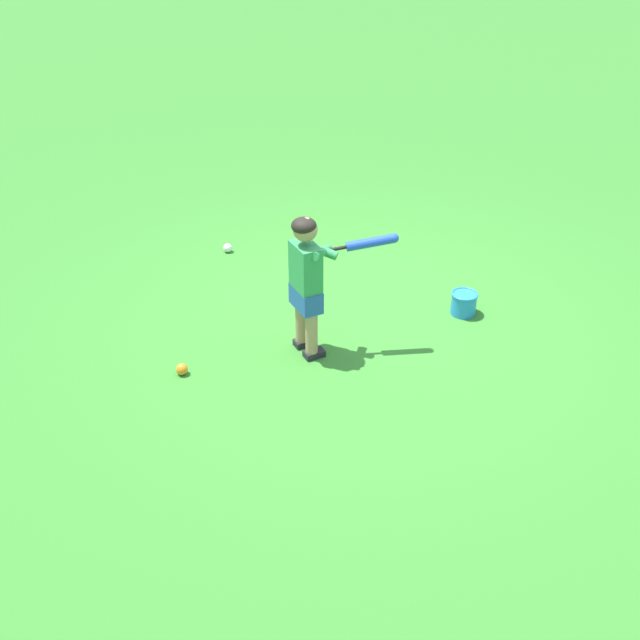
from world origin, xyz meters
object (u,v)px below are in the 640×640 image
(play_ball_far_right, at_px, (228,248))
(toy_bucket, at_px, (464,303))
(play_ball_behind_batter, at_px, (182,369))
(child_batter, at_px, (310,274))

(play_ball_far_right, bearing_deg, toy_bucket, 131.74)
(play_ball_behind_batter, xyz_separation_m, play_ball_far_right, (-0.76, -1.79, -0.00))
(child_batter, relative_size, play_ball_behind_batter, 12.70)
(play_ball_behind_batter, relative_size, toy_bucket, 0.39)
(child_batter, bearing_deg, toy_bucket, -175.74)
(play_ball_behind_batter, bearing_deg, toy_bucket, -178.08)
(child_batter, height_order, play_ball_far_right, child_batter)
(toy_bucket, bearing_deg, play_ball_far_right, -48.26)
(child_batter, bearing_deg, play_ball_behind_batter, -1.36)
(play_ball_behind_batter, relative_size, play_ball_far_right, 1.02)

